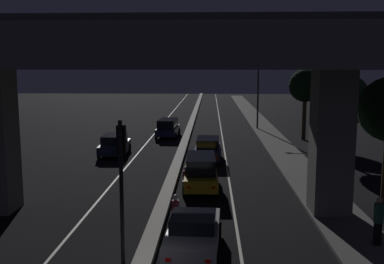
{
  "coord_description": "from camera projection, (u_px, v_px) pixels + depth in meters",
  "views": [
    {
      "loc": [
        2.31,
        -11.86,
        6.81
      ],
      "look_at": [
        0.84,
        22.81,
        1.71
      ],
      "focal_mm": 42.0,
      "sensor_mm": 36.0,
      "label": 1
    }
  ],
  "objects": [
    {
      "name": "lane_line_right_inner",
      "position": [
        221.0,
        131.0,
        47.26
      ],
      "size": [
        0.12,
        126.0,
        0.0
      ],
      "primitive_type": "cube",
      "color": "beige",
      "rests_on": "ground_plane"
    },
    {
      "name": "car_dark_blue_third",
      "position": [
        208.0,
        149.0,
        32.46
      ],
      "size": [
        2.0,
        4.63,
        1.68
      ],
      "rotation": [
        0.0,
        0.0,
        1.56
      ],
      "color": "#141938",
      "rests_on": "ground_plane"
    },
    {
      "name": "motorcycle_blue_filtering_mid",
      "position": [
        186.0,
        181.0,
        24.6
      ],
      "size": [
        0.34,
        1.96,
        1.38
      ],
      "rotation": [
        0.0,
        0.0,
        1.5
      ],
      "color": "black",
      "rests_on": "ground_plane"
    },
    {
      "name": "roadside_tree_kerbside_mid",
      "position": [
        340.0,
        100.0,
        32.01
      ],
      "size": [
        4.09,
        4.09,
        6.45
      ],
      "color": "#38281C",
      "rests_on": "ground_plane"
    },
    {
      "name": "elevated_overpass",
      "position": [
        160.0,
        59.0,
        20.07
      ],
      "size": [
        20.68,
        12.09,
        9.14
      ],
      "color": "gray",
      "rests_on": "ground_plane"
    },
    {
      "name": "sidewalk_right",
      "position": [
        275.0,
        142.0,
        40.13
      ],
      "size": [
        2.53,
        126.0,
        0.16
      ],
      "primitive_type": "cube",
      "color": "#5B5956",
      "rests_on": "ground_plane"
    },
    {
      "name": "car_dark_blue_second_oncoming",
      "position": [
        168.0,
        127.0,
        43.46
      ],
      "size": [
        2.18,
        4.64,
        1.75
      ],
      "rotation": [
        0.0,
        0.0,
        -1.62
      ],
      "color": "#141938",
      "rests_on": "ground_plane"
    },
    {
      "name": "street_lamp",
      "position": [
        255.0,
        89.0,
        47.97
      ],
      "size": [
        2.02,
        0.32,
        7.34
      ],
      "color": "#2D2D30",
      "rests_on": "ground_plane"
    },
    {
      "name": "car_taxi_yellow_second",
      "position": [
        201.0,
        171.0,
        25.24
      ],
      "size": [
        2.06,
        4.69,
        1.84
      ],
      "rotation": [
        0.0,
        0.0,
        1.6
      ],
      "color": "gold",
      "rests_on": "ground_plane"
    },
    {
      "name": "lane_line_left_inner",
      "position": [
        157.0,
        131.0,
        47.55
      ],
      "size": [
        0.12,
        126.0,
        0.0
      ],
      "primitive_type": "cube",
      "color": "beige",
      "rests_on": "ground_plane"
    },
    {
      "name": "roadside_tree_kerbside_far",
      "position": [
        305.0,
        86.0,
        41.24
      ],
      "size": [
        3.04,
        3.04,
        6.57
      ],
      "color": "#38281C",
      "rests_on": "ground_plane"
    },
    {
      "name": "median_divider",
      "position": [
        189.0,
        130.0,
        47.38
      ],
      "size": [
        0.67,
        126.0,
        0.26
      ],
      "primitive_type": "cube",
      "color": "gray",
      "rests_on": "ground_plane"
    },
    {
      "name": "traffic_light_left_of_median",
      "position": [
        122.0,
        166.0,
        15.34
      ],
      "size": [
        0.3,
        0.49,
        5.01
      ],
      "color": "black",
      "rests_on": "ground_plane"
    },
    {
      "name": "car_silver_lead",
      "position": [
        194.0,
        233.0,
        16.38
      ],
      "size": [
        2.13,
        4.53,
        1.49
      ],
      "rotation": [
        0.0,
        0.0,
        1.53
      ],
      "color": "gray",
      "rests_on": "ground_plane"
    },
    {
      "name": "pedestrian_on_sidewalk",
      "position": [
        378.0,
        221.0,
        16.74
      ],
      "size": [
        0.36,
        0.36,
        1.83
      ],
      "color": "black",
      "rests_on": "sidewalk_right"
    },
    {
      "name": "car_dark_blue_lead_oncoming",
      "position": [
        115.0,
        144.0,
        34.66
      ],
      "size": [
        2.19,
        4.49,
        1.58
      ],
      "rotation": [
        0.0,
        0.0,
        -1.53
      ],
      "color": "#141938",
      "rests_on": "ground_plane"
    },
    {
      "name": "motorcycle_black_filtering_near",
      "position": [
        176.0,
        214.0,
        18.87
      ],
      "size": [
        0.33,
        1.8,
        1.48
      ],
      "rotation": [
        0.0,
        0.0,
        1.59
      ],
      "color": "black",
      "rests_on": "ground_plane"
    }
  ]
}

